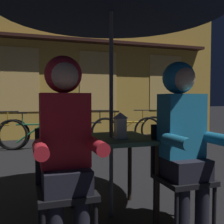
# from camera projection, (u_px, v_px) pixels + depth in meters

# --- Properties ---
(ground_plane) EXTENTS (60.00, 60.00, 0.00)m
(ground_plane) POSITION_uv_depth(u_px,v_px,m) (111.00, 216.00, 2.44)
(ground_plane) COLOR black
(cafe_table) EXTENTS (0.72, 0.72, 0.74)m
(cafe_table) POSITION_uv_depth(u_px,v_px,m) (111.00, 148.00, 2.41)
(cafe_table) COLOR #42664C
(cafe_table) RESTS_ON ground_plane
(lantern) EXTENTS (0.11, 0.11, 0.23)m
(lantern) POSITION_uv_depth(u_px,v_px,m) (120.00, 125.00, 2.32)
(lantern) COLOR white
(lantern) RESTS_ON cafe_table
(chair_left) EXTENTS (0.40, 0.40, 0.87)m
(chair_left) POSITION_uv_depth(u_px,v_px,m) (65.00, 181.00, 1.92)
(chair_left) COLOR black
(chair_left) RESTS_ON ground_plane
(chair_right) EXTENTS (0.40, 0.40, 0.87)m
(chair_right) POSITION_uv_depth(u_px,v_px,m) (179.00, 170.00, 2.22)
(chair_right) COLOR black
(chair_right) RESTS_ON ground_plane
(person_left_hooded) EXTENTS (0.45, 0.56, 1.40)m
(person_left_hooded) POSITION_uv_depth(u_px,v_px,m) (65.00, 133.00, 1.85)
(person_left_hooded) COLOR black
(person_left_hooded) RESTS_ON ground_plane
(person_right_hooded) EXTENTS (0.45, 0.56, 1.40)m
(person_right_hooded) POSITION_uv_depth(u_px,v_px,m) (183.00, 129.00, 2.15)
(person_right_hooded) COLOR black
(person_right_hooded) RESTS_ON ground_plane
(shopfront_building) EXTENTS (10.00, 0.93, 6.20)m
(shopfront_building) POSITION_uv_depth(u_px,v_px,m) (58.00, 29.00, 7.46)
(shopfront_building) COLOR gold
(shopfront_building) RESTS_ON ground_plane
(bicycle_third) EXTENTS (1.67, 0.30, 0.84)m
(bicycle_third) POSITION_uv_depth(u_px,v_px,m) (36.00, 133.00, 5.65)
(bicycle_third) COLOR black
(bicycle_third) RESTS_ON ground_plane
(bicycle_fourth) EXTENTS (1.66, 0.35, 0.84)m
(bicycle_fourth) POSITION_uv_depth(u_px,v_px,m) (83.00, 131.00, 6.00)
(bicycle_fourth) COLOR black
(bicycle_fourth) RESTS_ON ground_plane
(bicycle_fifth) EXTENTS (1.66, 0.37, 0.84)m
(bicycle_fifth) POSITION_uv_depth(u_px,v_px,m) (127.00, 130.00, 6.20)
(bicycle_fifth) COLOR black
(bicycle_fifth) RESTS_ON ground_plane
(bicycle_furthest) EXTENTS (1.67, 0.26, 0.84)m
(bicycle_furthest) POSITION_uv_depth(u_px,v_px,m) (172.00, 128.00, 6.67)
(bicycle_furthest) COLOR black
(bicycle_furthest) RESTS_ON ground_plane
(potted_plant) EXTENTS (0.60, 0.60, 0.92)m
(potted_plant) POSITION_uv_depth(u_px,v_px,m) (167.00, 118.00, 7.63)
(potted_plant) COLOR brown
(potted_plant) RESTS_ON ground_plane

